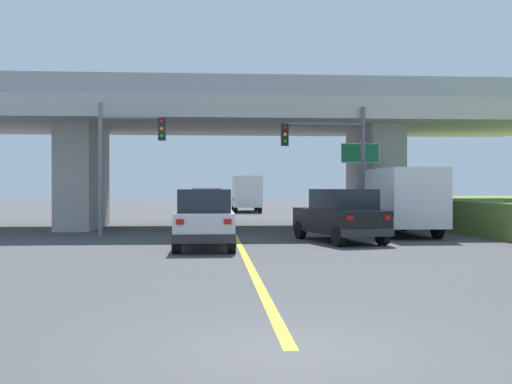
{
  "coord_description": "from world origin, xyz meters",
  "views": [
    {
      "loc": [
        -1.02,
        -7.95,
        2.09
      ],
      "look_at": [
        0.83,
        18.02,
        1.89
      ],
      "focal_mm": 44.29,
      "sensor_mm": 36.0,
      "label": 1
    }
  ],
  "objects": [
    {
      "name": "ground",
      "position": [
        0.0,
        24.69,
        0.0
      ],
      "size": [
        160.0,
        160.0,
        0.0
      ],
      "primitive_type": "plane",
      "color": "#424244"
    },
    {
      "name": "overpass_bridge",
      "position": [
        0.0,
        24.69,
        5.0
      ],
      "size": [
        33.56,
        9.86,
        7.09
      ],
      "color": "#B7B5AD",
      "rests_on": "ground"
    },
    {
      "name": "lane_divider_stripe",
      "position": [
        0.0,
        11.11,
        0.0
      ],
      "size": [
        0.2,
        22.22,
        0.01
      ],
      "primitive_type": "cube",
      "color": "yellow",
      "rests_on": "ground"
    },
    {
      "name": "suv_lead",
      "position": [
        -1.24,
        13.54,
        1.01
      ],
      "size": [
        2.0,
        4.51,
        2.02
      ],
      "color": "silver",
      "rests_on": "ground"
    },
    {
      "name": "suv_crossing",
      "position": [
        3.88,
        15.69,
        1.01
      ],
      "size": [
        3.07,
        5.0,
        2.02
      ],
      "rotation": [
        0.0,
        0.0,
        0.25
      ],
      "color": "black",
      "rests_on": "ground"
    },
    {
      "name": "box_truck",
      "position": [
        7.19,
        19.11,
        1.54
      ],
      "size": [
        2.33,
        6.83,
        2.88
      ],
      "color": "navy",
      "rests_on": "ground"
    },
    {
      "name": "sedan_oncoming",
      "position": [
        -1.26,
        28.85,
        1.01
      ],
      "size": [
        1.9,
        4.5,
        2.02
      ],
      "color": "maroon",
      "rests_on": "ground"
    },
    {
      "name": "traffic_signal_nearside",
      "position": [
        4.43,
        19.58,
        3.58
      ],
      "size": [
        3.74,
        0.36,
        5.64
      ],
      "color": "#56595E",
      "rests_on": "ground"
    },
    {
      "name": "traffic_signal_farside",
      "position": [
        -4.78,
        19.11,
        3.61
      ],
      "size": [
        2.83,
        0.36,
        5.67
      ],
      "color": "slate",
      "rests_on": "ground"
    },
    {
      "name": "highway_sign",
      "position": [
        6.0,
        21.39,
        3.22
      ],
      "size": [
        1.84,
        0.17,
        4.32
      ],
      "color": "slate",
      "rests_on": "ground"
    },
    {
      "name": "semi_truck_distant",
      "position": [
        1.97,
        45.53,
        1.59
      ],
      "size": [
        2.33,
        6.76,
        3.02
      ],
      "color": "navy",
      "rests_on": "ground"
    }
  ]
}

